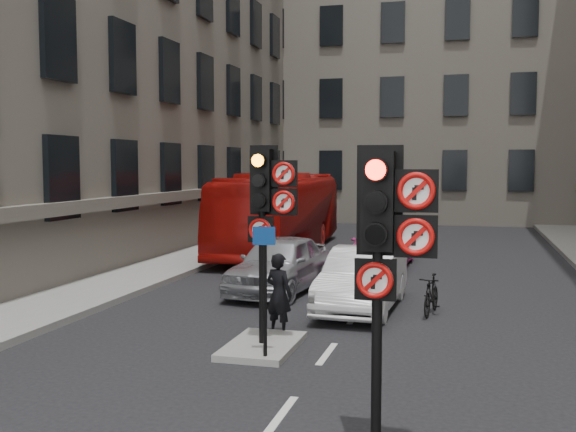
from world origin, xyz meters
The scene contains 12 objects.
pavement_left centered at (-7.20, 12.00, 0.08)m, with size 3.00×50.00×0.16m, color gray.
centre_island centered at (-1.20, 5.00, 0.06)m, with size 1.20×2.00×0.12m, color gray.
building_far centered at (0.00, 38.00, 10.00)m, with size 30.00×14.00×20.00m, color #686157.
signal_near centered at (1.49, 0.99, 2.58)m, with size 0.91×0.40×3.58m.
signal_far centered at (-1.11, 4.99, 2.70)m, with size 0.91×0.40×3.58m.
car_silver centered at (-2.38, 10.33, 0.75)m, with size 1.77×4.39×1.50m, color #AFB2B7.
car_white centered at (0.05, 8.79, 0.71)m, with size 1.50×4.29×1.41m, color silver.
car_pink centered at (-0.34, 15.41, 0.67)m, with size 1.88×4.61×1.34m, color #BE3882.
bus_red centered at (-4.50, 17.98, 1.51)m, with size 2.54×10.85×3.02m, color #960E0A.
motorcycle centered at (1.61, 8.70, 0.45)m, with size 0.42×1.48×0.89m, color black.
motorcyclist centered at (-1.19, 6.08, 0.81)m, with size 0.59×0.39×1.62m, color black.
info_sign centered at (-0.90, 4.18, 1.54)m, with size 0.38×0.13×2.20m.
Camera 1 is at (2.37, -6.47, 3.37)m, focal length 42.00 mm.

